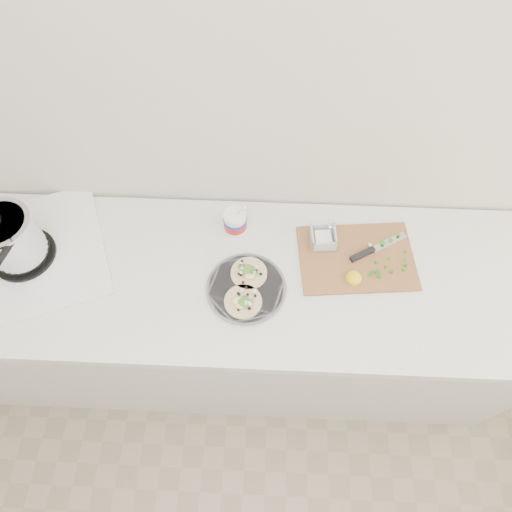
{
  "coord_description": "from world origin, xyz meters",
  "views": [
    {
      "loc": [
        0.16,
        0.65,
        2.32
      ],
      "look_at": [
        0.13,
        1.46,
        0.96
      ],
      "focal_mm": 32.0,
      "sensor_mm": 36.0,
      "label": 1
    }
  ],
  "objects_px": {
    "stove": "(16,245)",
    "taco_plate": "(246,287)",
    "tub": "(236,220)",
    "cutboard": "(355,254)"
  },
  "relations": [
    {
      "from": "tub",
      "to": "cutboard",
      "type": "relative_size",
      "value": 0.45
    },
    {
      "from": "taco_plate",
      "to": "cutboard",
      "type": "bearing_deg",
      "value": 21.24
    },
    {
      "from": "stove",
      "to": "taco_plate",
      "type": "bearing_deg",
      "value": -28.77
    },
    {
      "from": "cutboard",
      "to": "taco_plate",
      "type": "bearing_deg",
      "value": -164.01
    },
    {
      "from": "tub",
      "to": "taco_plate",
      "type": "bearing_deg",
      "value": -78.61
    },
    {
      "from": "stove",
      "to": "taco_plate",
      "type": "height_order",
      "value": "stove"
    },
    {
      "from": "stove",
      "to": "cutboard",
      "type": "bearing_deg",
      "value": -19.39
    },
    {
      "from": "stove",
      "to": "cutboard",
      "type": "height_order",
      "value": "stove"
    },
    {
      "from": "stove",
      "to": "tub",
      "type": "height_order",
      "value": "stove"
    },
    {
      "from": "tub",
      "to": "cutboard",
      "type": "xyz_separation_m",
      "value": [
        0.43,
        -0.1,
        -0.05
      ]
    }
  ]
}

